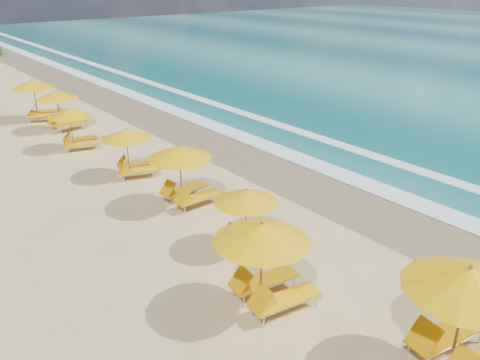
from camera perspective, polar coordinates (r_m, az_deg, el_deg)
ground at (r=17.78m, az=-0.00°, el=-3.57°), size 160.00×160.00×0.00m
wet_sand at (r=20.28m, az=8.87°, el=-0.37°), size 4.00×160.00×0.01m
surf_foam at (r=22.22m, az=13.64°, el=1.40°), size 4.00×160.00×0.01m
station_2 at (r=11.48m, az=24.97°, el=-13.59°), size 3.17×3.02×2.67m
station_3 at (r=12.36m, az=3.25°, el=-9.06°), size 2.92×2.77×2.48m
station_4 at (r=15.04m, az=1.13°, el=-3.93°), size 2.36×2.23×2.02m
station_5 at (r=17.87m, az=-6.43°, el=1.12°), size 2.61×2.42×2.39m
station_6 at (r=20.96m, az=-12.51°, el=3.55°), size 2.68×2.63×2.10m
station_7 at (r=25.08m, az=-18.69°, el=6.02°), size 2.59×2.51×2.07m
station_8 at (r=28.47m, az=-20.04°, el=7.96°), size 2.58×2.43×2.24m
station_9 at (r=30.96m, az=-22.41°, el=8.93°), size 3.19×3.19×2.41m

